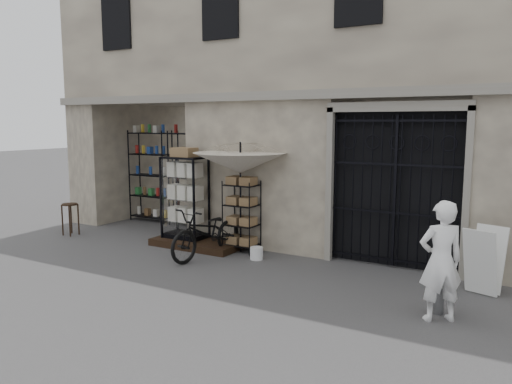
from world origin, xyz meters
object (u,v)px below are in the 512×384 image
Objects in this scene: steel_bollard at (440,288)px; wire_rack at (242,217)px; white_bucket at (257,253)px; easel_sign at (484,260)px; display_cabinet at (185,202)px; bicycle at (208,257)px; shopkeeper at (438,320)px; market_umbrella at (240,157)px; wooden_stool at (70,218)px.

wire_rack is at bearing 159.89° from steel_bollard.
steel_bollard is (3.69, -1.16, 0.26)m from white_bucket.
easel_sign is (4.14, 0.06, 0.43)m from white_bucket.
steel_bollard is (5.69, -1.45, -0.58)m from display_cabinet.
bicycle is at bearing 170.07° from steel_bollard.
steel_bollard is (4.63, -0.81, 0.38)m from bicycle.
shopkeeper is (3.72, -1.41, -0.12)m from white_bucket.
market_umbrella is 3.59× the size of wooden_stool.
easel_sign is (4.72, -0.29, -1.45)m from market_umbrella.
display_cabinet is 3.11m from wooden_stool.
easel_sign is (9.12, 0.44, 0.14)m from wooden_stool.
shopkeeper is (4.31, -1.75, -2.00)m from market_umbrella.
market_umbrella is at bearing 160.53° from steel_bollard.
wire_rack is (1.41, 0.11, -0.23)m from display_cabinet.
white_bucket is 0.34× the size of steel_bollard.
wooden_stool is at bearing -175.60° from white_bucket.
market_umbrella is 1.65× the size of shopkeeper.
market_umbrella reaches higher than bicycle.
bicycle is 5.12m from easel_sign.
wire_rack is 0.77× the size of bicycle.
bicycle reaches higher than steel_bollard.
white_bucket is 0.24× the size of easel_sign.
wooden_stool is at bearing 173.73° from display_cabinet.
wire_rack is 0.90× the size of shopkeeper.
wooden_stool is at bearing -172.27° from bicycle.
display_cabinet is 1.43m from wire_rack.
wire_rack is 1.95× the size of wooden_stool.
shopkeeper is at bearing -35.51° from display_cabinet.
steel_bollard is 0.46× the size of shopkeeper.
white_bucket is 3.87m from steel_bollard.
display_cabinet reaches higher than white_bucket.
display_cabinet is 1.76m from market_umbrella.
easel_sign is at bearing 2.79° from wooden_stool.
bicycle is at bearing -47.80° from shopkeeper.
market_umbrella is at bearing -16.72° from display_cabinet.
wooden_stool is (-4.40, -0.73, -1.59)m from market_umbrella.
steel_bollard is at bearing -19.47° from market_umbrella.
bicycle is (-0.35, -0.70, -2.00)m from market_umbrella.
wire_rack is at bearing 99.45° from market_umbrella.
wooden_stool is 0.73× the size of easel_sign.
white_bucket is at bearing -27.21° from display_cabinet.
market_umbrella reaches higher than wire_rack.
wooden_stool is (-4.39, -0.79, -0.33)m from wire_rack.
wooden_stool is at bearing 174.86° from steel_bollard.
shopkeeper is at bearing -20.73° from white_bucket.
easel_sign is (5.08, 0.41, 0.55)m from bicycle.
display_cabinet is 6.05m from shopkeeper.
display_cabinet is 1.30× the size of wire_rack.
shopkeeper is at bearing -8.70° from wire_rack.
wooden_stool is (-2.98, -0.67, -0.56)m from display_cabinet.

